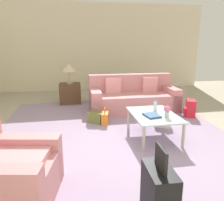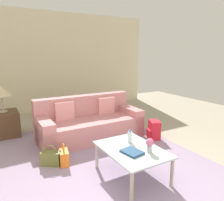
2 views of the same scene
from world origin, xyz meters
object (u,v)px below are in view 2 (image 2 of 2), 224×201
object	(u,v)px
handbag_white	(135,152)
backpack_red	(154,130)
water_bottle	(130,137)
handbag_orange	(64,157)
coffee_table_book	(132,152)
flower_vase	(150,144)
side_table	(5,124)
couch	(88,124)
table_lamp	(1,91)
coffee_table	(132,152)
handbag_olive	(51,158)

from	to	relation	value
handbag_white	backpack_red	xyz separation A→B (m)	(0.55, -0.90, 0.06)
water_bottle	handbag_orange	world-z (taller)	water_bottle
coffee_table_book	flower_vase	size ratio (longest dim) A/B	1.40
water_bottle	coffee_table_book	size ratio (longest dim) A/B	0.71
water_bottle	side_table	size ratio (longest dim) A/B	0.34
couch	table_lamp	distance (m)	2.02
coffee_table	water_bottle	bearing A→B (deg)	-26.57
coffee_table_book	backpack_red	distance (m)	1.79
handbag_olive	handbag_orange	bearing A→B (deg)	-103.78
coffee_table	handbag_olive	distance (m)	1.37
coffee_table_book	handbag_orange	bearing A→B (deg)	23.23
coffee_table	handbag_white	bearing A→B (deg)	-40.46
couch	handbag_olive	world-z (taller)	couch
flower_vase	handbag_orange	size ratio (longest dim) A/B	0.57
table_lamp	handbag_white	size ratio (longest dim) A/B	1.62
backpack_red	table_lamp	bearing A→B (deg)	57.23
water_bottle	flower_vase	size ratio (longest dim) A/B	1.00
couch	water_bottle	world-z (taller)	couch
coffee_table_book	side_table	size ratio (longest dim) A/B	0.48
handbag_orange	couch	bearing A→B (deg)	-43.35
coffee_table_book	side_table	world-z (taller)	side_table
table_lamp	handbag_olive	xyz separation A→B (m)	(-1.86, -0.54, -0.89)
handbag_white	flower_vase	bearing A→B (deg)	160.64
flower_vase	coffee_table_book	bearing A→B (deg)	66.50
side_table	table_lamp	bearing A→B (deg)	180.00
flower_vase	backpack_red	distance (m)	1.72
coffee_table_book	flower_vase	bearing A→B (deg)	-123.87
coffee_table_book	coffee_table	bearing A→B (deg)	-44.07
flower_vase	table_lamp	xyz separation A→B (m)	(3.02, 1.65, 0.44)
couch	flower_vase	distance (m)	2.04
couch	coffee_table_book	world-z (taller)	couch
table_lamp	handbag_white	world-z (taller)	table_lamp
couch	handbag_orange	distance (m)	1.26
water_bottle	coffee_table_book	bearing A→B (deg)	150.64
flower_vase	backpack_red	size ratio (longest dim) A/B	0.51
coffee_table	handbag_white	size ratio (longest dim) A/B	3.01
coffee_table	side_table	distance (m)	3.18
table_lamp	couch	bearing A→B (deg)	-122.04
side_table	water_bottle	bearing A→B (deg)	-148.39
handbag_olive	backpack_red	distance (m)	2.25
flower_vase	side_table	bearing A→B (deg)	28.65
water_bottle	table_lamp	xyz separation A→B (m)	(2.60, 1.60, 0.47)
water_bottle	flower_vase	distance (m)	0.42
backpack_red	handbag_orange	bearing A→B (deg)	93.08
side_table	backpack_red	bearing A→B (deg)	-122.77
couch	water_bottle	distance (m)	1.62
table_lamp	handbag_orange	size ratio (longest dim) A/B	1.62
couch	flower_vase	world-z (taller)	couch
coffee_table	backpack_red	distance (m)	1.65
backpack_red	coffee_table_book	bearing A→B (deg)	129.36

